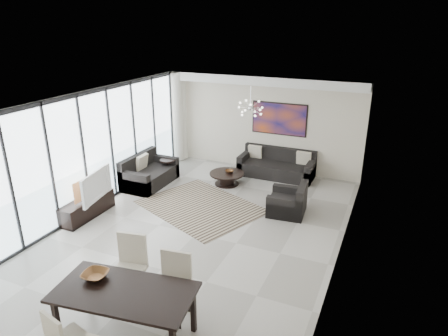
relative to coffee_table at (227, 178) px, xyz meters
The scene contains 18 objects.
room_shell 3.27m from the coffee_table, 71.39° to the right, with size 6.00×9.00×2.90m.
window_wall 3.92m from the coffee_table, 129.49° to the right, with size 0.37×8.95×2.90m.
soffit 2.99m from the coffee_table, 70.87° to the left, with size 5.98×0.40×0.26m, color white.
painting 2.39m from the coffee_table, 58.18° to the left, with size 1.68×0.04×0.98m, color #B84819.
chandelier 2.33m from the coffee_table, 24.07° to the right, with size 0.66×0.66×0.71m.
rug 1.61m from the coffee_table, 90.69° to the right, with size 2.85×2.19×0.01m, color black.
coffee_table is the anchor object (origin of this frame).
bowl_coffee 0.20m from the coffee_table, 41.11° to the left, with size 0.24×0.24×0.08m, color brown.
sofa_main 1.64m from the coffee_table, 47.58° to the left, with size 2.21×0.91×0.81m.
loveseat 2.23m from the coffee_table, 156.66° to the right, with size 0.96×1.70×0.85m.
armchair 2.34m from the coffee_table, 26.58° to the right, with size 0.94×0.98×0.76m.
side_table 1.80m from the coffee_table, behind, with size 0.43×0.43×0.59m.
tv_console 3.88m from the coffee_table, 125.64° to the right, with size 0.42×1.49×0.47m, color black.
television 3.78m from the coffee_table, 124.25° to the right, with size 1.20×0.16×0.69m, color gray.
dining_table 6.06m from the coffee_table, 80.61° to the right, with size 2.13×1.28×0.84m.
dining_chair_nw 5.12m from the coffee_table, 85.11° to the right, with size 0.60×0.60×1.12m.
dining_chair_ne 5.41m from the coffee_table, 75.36° to the right, with size 0.57×0.57×1.09m.
bowl_dining 5.93m from the coffee_table, 86.05° to the right, with size 0.38×0.38×0.09m, color brown.
Camera 1 is at (3.68, -6.81, 4.49)m, focal length 32.00 mm.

